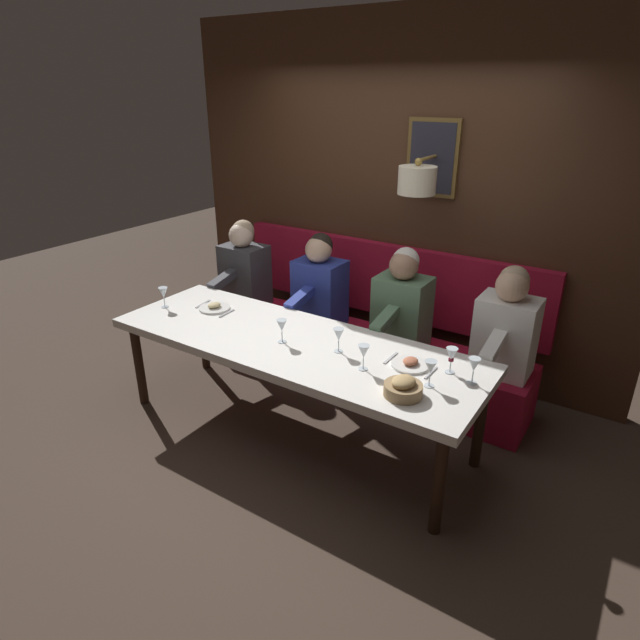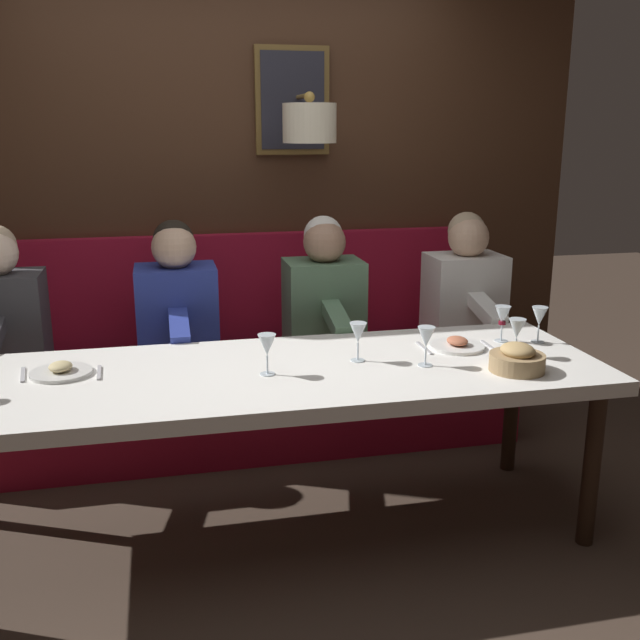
{
  "view_description": "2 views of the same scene",
  "coord_description": "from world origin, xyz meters",
  "px_view_note": "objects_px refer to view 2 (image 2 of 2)",
  "views": [
    {
      "loc": [
        -2.65,
        -1.97,
        2.34
      ],
      "look_at": [
        0.05,
        -0.19,
        0.92
      ],
      "focal_mm": 30.12,
      "sensor_mm": 36.0,
      "label": 1
    },
    {
      "loc": [
        -2.75,
        0.43,
        1.68
      ],
      "look_at": [
        0.05,
        -0.19,
        0.92
      ],
      "focal_mm": 40.86,
      "sensor_mm": 36.0,
      "label": 2
    }
  ],
  "objects_px": {
    "wine_glass_2": "(502,317)",
    "wine_glass_4": "(358,334)",
    "diner_near": "(324,297)",
    "wine_glass_5": "(517,330)",
    "wine_glass_1": "(426,338)",
    "dining_table": "(276,383)",
    "diner_far": "(1,314)",
    "wine_glass_6": "(267,346)",
    "wine_glass_0": "(539,317)",
    "bread_bowl": "(517,359)",
    "diner_middle": "(177,305)",
    "diner_nearest": "(465,290)"
  },
  "relations": [
    {
      "from": "wine_glass_0",
      "to": "diner_nearest",
      "type": "bearing_deg",
      "value": 1.75
    },
    {
      "from": "diner_nearest",
      "to": "wine_glass_6",
      "type": "relative_size",
      "value": 4.82
    },
    {
      "from": "wine_glass_4",
      "to": "wine_glass_0",
      "type": "bearing_deg",
      "value": -84.52
    },
    {
      "from": "wine_glass_1",
      "to": "wine_glass_5",
      "type": "xyz_separation_m",
      "value": [
        0.03,
        -0.42,
        0.0
      ]
    },
    {
      "from": "wine_glass_4",
      "to": "wine_glass_6",
      "type": "relative_size",
      "value": 1.0
    },
    {
      "from": "diner_far",
      "to": "diner_near",
      "type": "bearing_deg",
      "value": -90.0
    },
    {
      "from": "wine_glass_4",
      "to": "wine_glass_2",
      "type": "bearing_deg",
      "value": -79.33
    },
    {
      "from": "diner_middle",
      "to": "bread_bowl",
      "type": "height_order",
      "value": "diner_middle"
    },
    {
      "from": "wine_glass_1",
      "to": "wine_glass_6",
      "type": "xyz_separation_m",
      "value": [
        0.03,
        0.64,
        0.0
      ]
    },
    {
      "from": "wine_glass_5",
      "to": "wine_glass_0",
      "type": "bearing_deg",
      "value": -49.31
    },
    {
      "from": "diner_middle",
      "to": "bread_bowl",
      "type": "distance_m",
      "value": 1.71
    },
    {
      "from": "dining_table",
      "to": "diner_near",
      "type": "xyz_separation_m",
      "value": [
        0.88,
        -0.4,
        0.14
      ]
    },
    {
      "from": "diner_nearest",
      "to": "wine_glass_0",
      "type": "distance_m",
      "value": 0.77
    },
    {
      "from": "diner_near",
      "to": "diner_far",
      "type": "xyz_separation_m",
      "value": [
        0.0,
        1.59,
        0.0
      ]
    },
    {
      "from": "diner_middle",
      "to": "diner_far",
      "type": "bearing_deg",
      "value": 90.0
    },
    {
      "from": "bread_bowl",
      "to": "wine_glass_6",
      "type": "bearing_deg",
      "value": 80.03
    },
    {
      "from": "wine_glass_6",
      "to": "bread_bowl",
      "type": "relative_size",
      "value": 0.75
    },
    {
      "from": "wine_glass_0",
      "to": "wine_glass_1",
      "type": "relative_size",
      "value": 1.0
    },
    {
      "from": "diner_far",
      "to": "wine_glass_6",
      "type": "distance_m",
      "value": 1.48
    },
    {
      "from": "bread_bowl",
      "to": "wine_glass_1",
      "type": "bearing_deg",
      "value": 67.11
    },
    {
      "from": "diner_nearest",
      "to": "wine_glass_2",
      "type": "xyz_separation_m",
      "value": [
        -0.72,
        0.13,
        0.04
      ]
    },
    {
      "from": "wine_glass_5",
      "to": "diner_near",
      "type": "bearing_deg",
      "value": 33.47
    },
    {
      "from": "diner_near",
      "to": "diner_middle",
      "type": "distance_m",
      "value": 0.76
    },
    {
      "from": "wine_glass_1",
      "to": "wine_glass_2",
      "type": "distance_m",
      "value": 0.53
    },
    {
      "from": "wine_glass_4",
      "to": "wine_glass_1",
      "type": "bearing_deg",
      "value": -115.56
    },
    {
      "from": "diner_nearest",
      "to": "wine_glass_5",
      "type": "xyz_separation_m",
      "value": [
        -0.94,
        0.17,
        0.04
      ]
    },
    {
      "from": "wine_glass_1",
      "to": "wine_glass_6",
      "type": "height_order",
      "value": "same"
    },
    {
      "from": "diner_near",
      "to": "diner_far",
      "type": "relative_size",
      "value": 1.0
    },
    {
      "from": "wine_glass_1",
      "to": "wine_glass_6",
      "type": "distance_m",
      "value": 0.65
    },
    {
      "from": "wine_glass_0",
      "to": "bread_bowl",
      "type": "bearing_deg",
      "value": 140.81
    },
    {
      "from": "wine_glass_2",
      "to": "wine_glass_4",
      "type": "relative_size",
      "value": 1.0
    },
    {
      "from": "dining_table",
      "to": "diner_far",
      "type": "relative_size",
      "value": 3.38
    },
    {
      "from": "wine_glass_6",
      "to": "wine_glass_2",
      "type": "bearing_deg",
      "value": -78.56
    },
    {
      "from": "dining_table",
      "to": "wine_glass_0",
      "type": "distance_m",
      "value": 1.23
    },
    {
      "from": "dining_table",
      "to": "diner_far",
      "type": "xyz_separation_m",
      "value": [
        0.88,
        1.19,
        0.14
      ]
    },
    {
      "from": "wine_glass_0",
      "to": "wine_glass_5",
      "type": "distance_m",
      "value": 0.26
    },
    {
      "from": "wine_glass_0",
      "to": "wine_glass_6",
      "type": "xyz_separation_m",
      "value": [
        -0.17,
        1.26,
        0.0
      ]
    },
    {
      "from": "wine_glass_0",
      "to": "bread_bowl",
      "type": "height_order",
      "value": "wine_glass_0"
    },
    {
      "from": "wine_glass_2",
      "to": "wine_glass_5",
      "type": "xyz_separation_m",
      "value": [
        -0.22,
        0.04,
        0.0
      ]
    },
    {
      "from": "diner_nearest",
      "to": "wine_glass_1",
      "type": "distance_m",
      "value": 1.14
    },
    {
      "from": "diner_nearest",
      "to": "wine_glass_6",
      "type": "distance_m",
      "value": 1.55
    },
    {
      "from": "wine_glass_5",
      "to": "diner_nearest",
      "type": "bearing_deg",
      "value": -10.49
    },
    {
      "from": "wine_glass_2",
      "to": "wine_glass_4",
      "type": "distance_m",
      "value": 0.72
    },
    {
      "from": "wine_glass_1",
      "to": "bread_bowl",
      "type": "relative_size",
      "value": 0.75
    },
    {
      "from": "wine_glass_5",
      "to": "bread_bowl",
      "type": "height_order",
      "value": "wine_glass_5"
    },
    {
      "from": "wine_glass_2",
      "to": "wine_glass_6",
      "type": "distance_m",
      "value": 1.13
    },
    {
      "from": "diner_near",
      "to": "wine_glass_5",
      "type": "distance_m",
      "value": 1.12
    },
    {
      "from": "dining_table",
      "to": "wine_glass_2",
      "type": "distance_m",
      "value": 1.09
    },
    {
      "from": "wine_glass_0",
      "to": "bread_bowl",
      "type": "xyz_separation_m",
      "value": [
        -0.34,
        0.28,
        -0.07
      ]
    },
    {
      "from": "wine_glass_6",
      "to": "diner_far",
      "type": "bearing_deg",
      "value": 50.66
    }
  ]
}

